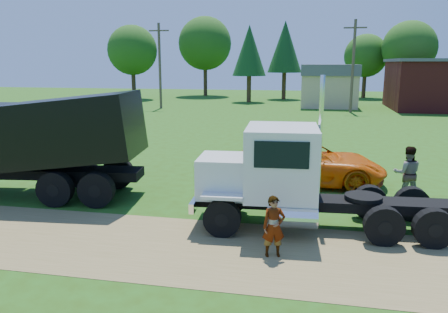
% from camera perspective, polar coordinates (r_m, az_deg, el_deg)
% --- Properties ---
extents(ground, '(140.00, 140.00, 0.00)m').
position_cam_1_polar(ground, '(11.77, -0.28, -12.23)').
color(ground, '#294A10').
rests_on(ground, ground).
extents(dirt_track, '(120.00, 4.20, 0.01)m').
position_cam_1_polar(dirt_track, '(11.77, -0.28, -12.20)').
color(dirt_track, brown).
rests_on(dirt_track, ground).
extents(white_semi_tractor, '(7.57, 2.94, 4.51)m').
position_cam_1_polar(white_semi_tractor, '(13.06, 7.82, -2.68)').
color(white_semi_tractor, black).
rests_on(white_semi_tractor, ground).
extents(black_dump_truck, '(9.11, 3.74, 3.87)m').
position_cam_1_polar(black_dump_truck, '(17.43, -24.06, 2.08)').
color(black_dump_truck, black).
rests_on(black_dump_truck, ground).
extents(orange_pickup, '(6.06, 2.91, 1.66)m').
position_cam_1_polar(orange_pickup, '(18.18, 11.18, -0.89)').
color(orange_pickup, '#D65C0A').
rests_on(orange_pickup, ground).
extents(spectator_a, '(0.66, 0.53, 1.59)m').
position_cam_1_polar(spectator_a, '(11.25, 6.52, -9.10)').
color(spectator_a, '#999999').
rests_on(spectator_a, ground).
extents(spectator_b, '(0.97, 0.76, 1.98)m').
position_cam_1_polar(spectator_b, '(16.94, 22.82, -2.04)').
color(spectator_b, '#999999').
rests_on(spectator_b, ground).
extents(tan_shed, '(6.20, 5.40, 4.70)m').
position_cam_1_polar(tan_shed, '(50.60, 13.59, 9.03)').
color(tan_shed, tan).
rests_on(tan_shed, ground).
extents(utility_poles, '(42.20, 0.28, 9.00)m').
position_cam_1_polar(utility_poles, '(45.67, 16.50, 11.45)').
color(utility_poles, '#483428').
rests_on(utility_poles, ground).
extents(tree_row, '(56.12, 15.62, 11.59)m').
position_cam_1_polar(tree_row, '(61.45, 12.16, 13.89)').
color(tree_row, '#352116').
rests_on(tree_row, ground).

